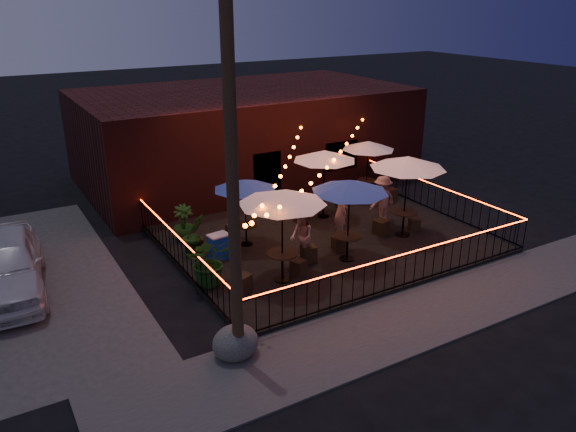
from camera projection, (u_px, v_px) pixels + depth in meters
name	position (u px, v px, depth m)	size (l,w,h in m)	color
ground	(360.00, 264.00, 17.38)	(110.00, 110.00, 0.00)	black
patio	(324.00, 240.00, 18.96)	(10.00, 8.00, 0.15)	black
sidewalk	(435.00, 311.00, 14.76)	(18.00, 2.50, 0.05)	#403D3B
brick_building	(245.00, 134.00, 25.16)	(14.00, 8.00, 4.00)	#35110E
utility_pole	(233.00, 195.00, 11.30)	(0.26, 0.26, 8.00)	#3A2617
fence_front	(405.00, 270.00, 15.53)	(10.00, 0.04, 1.04)	black
fence_left	(182.00, 256.00, 16.39)	(0.04, 8.00, 1.04)	black
fence_right	(435.00, 198.00, 21.10)	(0.04, 8.00, 1.04)	black
festoon_lights	(304.00, 177.00, 17.36)	(10.02, 8.72, 1.32)	#E74402
cafe_table_0	(282.00, 198.00, 15.21)	(2.83, 2.83, 2.72)	black
cafe_table_1	(245.00, 185.00, 17.68)	(2.08, 2.08, 2.23)	black
cafe_table_2	(350.00, 187.00, 16.53)	(2.55, 2.55, 2.57)	black
cafe_table_3	(325.00, 156.00, 19.92)	(2.77, 2.77, 2.52)	black
cafe_table_4	(408.00, 164.00, 18.25)	(2.77, 2.77, 2.77)	black
cafe_table_5	(368.00, 146.00, 22.09)	(2.76, 2.76, 2.31)	black
bistro_chair_0	(242.00, 283.00, 15.40)	(0.43, 0.43, 0.51)	black
bistro_chair_1	(298.00, 267.00, 16.37)	(0.38, 0.38, 0.45)	black
bistro_chair_2	(198.00, 244.00, 17.94)	(0.34, 0.34, 0.40)	black
bistro_chair_3	(232.00, 230.00, 19.00)	(0.34, 0.34, 0.40)	black
bistro_chair_4	(309.00, 254.00, 17.17)	(0.42, 0.42, 0.50)	black
bistro_chair_5	(339.00, 243.00, 17.93)	(0.39, 0.39, 0.46)	black
bistro_chair_6	(300.00, 216.00, 20.20)	(0.36, 0.36, 0.42)	black
bistro_chair_7	(311.00, 211.00, 20.69)	(0.39, 0.39, 0.46)	black
bistro_chair_8	(381.00, 227.00, 19.14)	(0.43, 0.43, 0.51)	black
bistro_chair_9	(414.00, 224.00, 19.53)	(0.35, 0.35, 0.42)	black
bistro_chair_10	(341.00, 202.00, 21.63)	(0.34, 0.34, 0.40)	black
bistro_chair_11	(391.00, 194.00, 22.40)	(0.40, 0.40, 0.48)	black
patron_a	(341.00, 211.00, 18.62)	(0.69, 0.45, 1.89)	beige
patron_b	(301.00, 237.00, 16.90)	(0.80, 0.63, 1.65)	tan
patron_c	(382.00, 200.00, 19.92)	(1.12, 0.65, 1.74)	tan
potted_shrub_a	(210.00, 261.00, 15.61)	(1.31, 1.13, 1.45)	#1A3610
potted_shrub_b	(194.00, 235.00, 17.48)	(0.74, 0.59, 1.34)	#0D3410
potted_shrub_c	(184.00, 223.00, 18.53)	(0.68, 0.68, 1.21)	#1B3711
cooler	(219.00, 246.00, 17.26)	(0.68, 0.53, 0.82)	#0F36AC
boulder	(235.00, 343.00, 12.75)	(0.99, 0.84, 0.77)	#3F3F3B
car_white	(3.00, 265.00, 15.41)	(2.01, 4.99, 1.70)	silver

